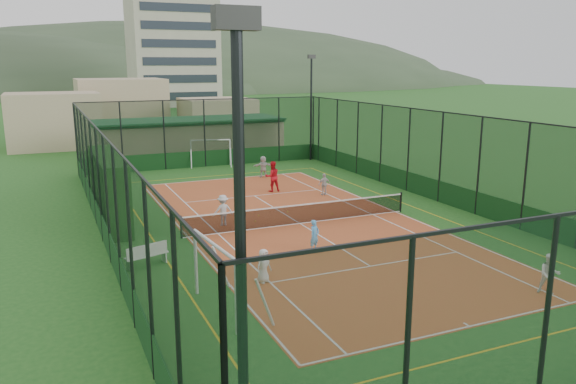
# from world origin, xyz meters

# --- Properties ---
(ground) EXTENTS (300.00, 300.00, 0.00)m
(ground) POSITION_xyz_m (0.00, 0.00, 0.00)
(ground) COLOR #205A1F
(ground) RESTS_ON ground
(court_slab) EXTENTS (11.17, 23.97, 0.01)m
(court_slab) POSITION_xyz_m (0.00, 0.00, 0.01)
(court_slab) COLOR #B24C27
(court_slab) RESTS_ON ground
(tennis_net) EXTENTS (11.67, 0.12, 1.06)m
(tennis_net) POSITION_xyz_m (0.00, 0.00, 0.53)
(tennis_net) COLOR black
(tennis_net) RESTS_ON ground
(perimeter_fence) EXTENTS (18.12, 34.12, 5.00)m
(perimeter_fence) POSITION_xyz_m (0.00, 0.00, 2.50)
(perimeter_fence) COLOR black
(perimeter_fence) RESTS_ON ground
(floodlight_sw) EXTENTS (0.60, 0.26, 8.25)m
(floodlight_sw) POSITION_xyz_m (-8.60, -16.60, 4.12)
(floodlight_sw) COLOR black
(floodlight_sw) RESTS_ON ground
(floodlight_ne) EXTENTS (0.60, 0.26, 8.25)m
(floodlight_ne) POSITION_xyz_m (8.60, 16.60, 4.12)
(floodlight_ne) COLOR black
(floodlight_ne) RESTS_ON ground
(clubhouse) EXTENTS (15.20, 7.20, 3.15)m
(clubhouse) POSITION_xyz_m (0.00, 22.00, 1.57)
(clubhouse) COLOR tan
(clubhouse) RESTS_ON ground
(apartment_tower) EXTENTS (15.00, 12.00, 30.00)m
(apartment_tower) POSITION_xyz_m (12.00, 82.00, 15.00)
(apartment_tower) COLOR beige
(apartment_tower) RESTS_ON ground
(distant_hills) EXTENTS (200.00, 60.00, 24.00)m
(distant_hills) POSITION_xyz_m (0.00, 150.00, 0.00)
(distant_hills) COLOR #384C33
(distant_hills) RESTS_ON ground
(hedge_left) EXTENTS (1.12, 7.48, 3.27)m
(hedge_left) POSITION_xyz_m (-8.30, 4.20, 1.64)
(hedge_left) COLOR black
(hedge_left) RESTS_ON ground
(white_bench) EXTENTS (1.74, 0.96, 0.94)m
(white_bench) POSITION_xyz_m (-7.80, -2.95, 0.47)
(white_bench) COLOR white
(white_bench) RESTS_ON ground
(futsal_goal_near) EXTENTS (3.52, 1.32, 2.22)m
(futsal_goal_near) POSITION_xyz_m (-6.57, -7.94, 1.11)
(futsal_goal_near) COLOR white
(futsal_goal_near) RESTS_ON ground
(futsal_goal_far) EXTENTS (3.15, 1.60, 1.95)m
(futsal_goal_far) POSITION_xyz_m (0.48, 17.19, 0.98)
(futsal_goal_far) COLOR white
(futsal_goal_far) RESTS_ON ground
(child_near_left) EXTENTS (0.69, 0.57, 1.22)m
(child_near_left) POSITION_xyz_m (-4.30, -6.26, 0.62)
(child_near_left) COLOR white
(child_near_left) RESTS_ON court_slab
(child_near_mid) EXTENTS (0.57, 0.49, 1.32)m
(child_near_mid) POSITION_xyz_m (-1.15, -3.91, 0.67)
(child_near_mid) COLOR #52ABE9
(child_near_mid) RESTS_ON court_slab
(child_near_right) EXTENTS (0.85, 0.83, 1.38)m
(child_near_right) POSITION_xyz_m (4.08, -11.00, 0.70)
(child_near_right) COLOR white
(child_near_right) RESTS_ON court_slab
(child_far_left) EXTENTS (0.96, 0.56, 1.49)m
(child_far_left) POSITION_xyz_m (-3.49, 1.20, 0.75)
(child_far_left) COLOR silver
(child_far_left) RESTS_ON court_slab
(child_far_right) EXTENTS (0.75, 0.32, 1.28)m
(child_far_right) POSITION_xyz_m (3.86, 4.97, 0.65)
(child_far_right) COLOR silver
(child_far_right) RESTS_ON court_slab
(child_far_back) EXTENTS (1.38, 0.57, 1.45)m
(child_far_back) POSITION_xyz_m (2.50, 11.41, 0.74)
(child_far_back) COLOR silver
(child_far_back) RESTS_ON court_slab
(coach) EXTENTS (0.93, 0.74, 1.84)m
(coach) POSITION_xyz_m (1.42, 7.07, 0.93)
(coach) COLOR red
(coach) RESTS_ON court_slab
(tennis_balls) EXTENTS (4.19, 1.33, 0.07)m
(tennis_balls) POSITION_xyz_m (-0.17, 1.59, 0.04)
(tennis_balls) COLOR #CCE033
(tennis_balls) RESTS_ON court_slab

